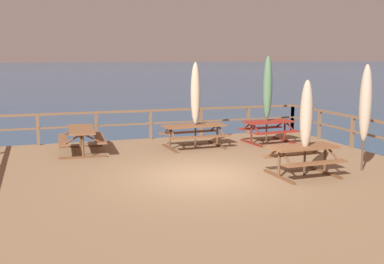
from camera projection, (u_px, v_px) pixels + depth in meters
name	position (u px, v px, depth m)	size (l,w,h in m)	color
ground_plane	(203.00, 201.00, 12.05)	(600.00, 600.00, 0.00)	navy
wooden_deck	(203.00, 189.00, 11.99)	(12.08, 11.83, 0.66)	#846647
railing_waterside_far	(150.00, 119.00, 17.23)	(11.88, 0.10, 1.09)	brown
picnic_table_mid_right	(81.00, 135.00, 14.82)	(1.50, 2.21, 0.78)	brown
picnic_table_front_left	(194.00, 131.00, 15.63)	(2.13, 1.50, 0.78)	brown
picnic_table_back_right	(303.00, 154.00, 11.93)	(1.78, 1.47, 0.78)	brown
picnic_table_front_right	(268.00, 127.00, 16.55)	(1.83, 1.54, 0.78)	maroon
patio_umbrella_short_back	(365.00, 104.00, 12.25)	(0.32, 0.32, 2.81)	#4C3828
patio_umbrella_tall_mid_left	(196.00, 94.00, 15.42)	(0.32, 0.32, 2.82)	#4C3828
patio_umbrella_tall_mid_right	(306.00, 115.00, 11.78)	(0.32, 0.32, 2.44)	#4C3828
patio_umbrella_short_front	(268.00, 88.00, 16.32)	(0.32, 0.32, 3.03)	#4C3828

